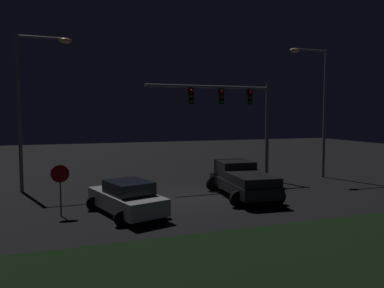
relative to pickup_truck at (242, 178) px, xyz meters
name	(u,v)px	position (x,y,z in m)	size (l,w,h in m)	color
ground_plane	(190,198)	(-2.66, 0.64, -1.00)	(80.00, 80.00, 0.00)	black
grass_median	(281,256)	(-2.66, -7.93, -0.95)	(20.74, 5.39, 0.10)	black
pickup_truck	(242,178)	(0.00, 0.00, 0.00)	(3.19, 5.55, 1.80)	black
car_sedan	(127,198)	(-6.34, -1.55, -0.26)	(3.28, 4.73, 1.51)	#B7B7BC
traffic_signal_gantry	(234,106)	(1.40, 3.90, 3.90)	(8.32, 0.56, 6.50)	slate
street_lamp_left	(30,94)	(-10.64, 5.13, 4.54)	(2.99, 0.44, 8.84)	slate
street_lamp_right	(318,97)	(7.65, 3.66, 4.56)	(3.01, 0.44, 8.87)	slate
stop_sign	(60,180)	(-9.06, -0.88, 0.56)	(0.76, 0.08, 2.23)	slate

